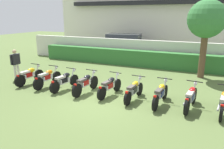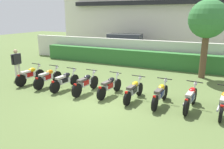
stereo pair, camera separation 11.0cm
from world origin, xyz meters
TOP-DOWN VIEW (x-y plane):
  - ground at (0.00, 0.00)m, footprint 60.00×60.00m
  - building at (0.00, 15.14)m, footprint 21.00×6.50m
  - compound_wall at (0.00, 7.48)m, footprint 19.95×0.30m
  - hedge_row at (0.00, 6.78)m, footprint 15.96×0.70m
  - parked_car at (-2.65, 9.81)m, footprint 4.67×2.46m
  - tree_near_inspector at (3.50, 5.51)m, footprint 2.02×2.02m
  - motorcycle_in_row_0 at (-4.41, 0.67)m, footprint 0.60×1.82m
  - motorcycle_in_row_1 at (-3.29, 0.71)m, footprint 0.60×1.89m
  - motorcycle_in_row_2 at (-2.27, 0.67)m, footprint 0.60×1.88m
  - motorcycle_in_row_3 at (-1.12, 0.67)m, footprint 0.60×1.95m
  - motorcycle_in_row_4 at (0.01, 0.80)m, footprint 0.60×1.88m
  - motorcycle_in_row_5 at (1.14, 0.71)m, footprint 0.60×1.83m
  - motorcycle_in_row_6 at (2.23, 0.69)m, footprint 0.60×1.92m
  - motorcycle_in_row_7 at (3.35, 0.74)m, footprint 0.60×1.86m
  - motorcycle_in_row_8 at (4.44, 0.74)m, footprint 0.60×1.87m
  - inspector_person at (-5.78, 1.13)m, footprint 0.22×0.66m

SIDE VIEW (x-z plane):
  - ground at x=0.00m, z-range 0.00..0.00m
  - motorcycle_in_row_2 at x=-2.27m, z-range -0.03..0.91m
  - motorcycle_in_row_5 at x=1.14m, z-range -0.03..0.91m
  - motorcycle_in_row_4 at x=0.01m, z-range -0.03..0.92m
  - motorcycle_in_row_6 at x=2.23m, z-range -0.03..0.93m
  - motorcycle_in_row_8 at x=4.44m, z-range -0.03..0.93m
  - motorcycle_in_row_1 at x=-3.29m, z-range -0.03..0.93m
  - motorcycle_in_row_0 at x=-4.41m, z-range -0.03..0.93m
  - motorcycle_in_row_3 at x=-1.12m, z-range -0.03..0.94m
  - motorcycle_in_row_7 at x=3.35m, z-range -0.03..0.95m
  - hedge_row at x=0.00m, z-range 0.00..1.08m
  - compound_wall at x=0.00m, z-range 0.00..1.72m
  - parked_car at x=-2.65m, z-range -0.01..1.88m
  - inspector_person at x=-5.78m, z-range 0.14..1.75m
  - tree_near_inspector at x=3.50m, z-range 1.03..5.24m
  - building at x=0.00m, z-range 0.00..8.35m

